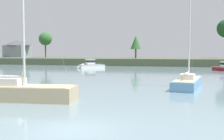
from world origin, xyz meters
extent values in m
plane|color=gray|center=(0.00, 0.00, 0.00)|extent=(525.96, 525.96, 0.00)
cube|color=#4C563D|center=(0.00, 86.70, 1.06)|extent=(236.68, 42.63, 2.13)
cube|color=white|center=(-18.26, 52.74, 0.21)|extent=(6.38, 6.09, 1.43)
cone|color=white|center=(-20.66, 50.55, 0.21)|extent=(2.75, 2.77, 2.09)
cube|color=black|center=(-18.26, 52.74, 0.89)|extent=(6.54, 6.25, 0.05)
cube|color=silver|center=(-18.59, 52.44, 1.59)|extent=(2.79, 2.78, 1.33)
cube|color=#19232D|center=(-18.59, 52.44, 1.72)|extent=(2.85, 2.83, 0.48)
cube|color=beige|center=(-18.59, 52.44, 2.28)|extent=(3.18, 3.16, 0.06)
cylinder|color=silver|center=(-18.59, 52.44, 3.01)|extent=(0.03, 0.03, 1.40)
cube|color=tan|center=(-7.69, 6.29, 0.17)|extent=(9.90, 3.85, 1.96)
cube|color=#CCB78E|center=(-7.69, 6.29, 1.17)|extent=(9.28, 3.46, 0.04)
cube|color=silver|center=(-8.17, 6.22, 1.48)|extent=(2.32, 1.92, 0.58)
cylinder|color=silver|center=(-6.92, 6.39, 6.73)|extent=(0.19, 0.19, 11.08)
cylinder|color=silver|center=(-8.83, 6.13, 1.87)|extent=(3.84, 0.67, 0.15)
cylinder|color=silver|center=(-8.83, 6.13, 1.92)|extent=(3.46, 0.61, 0.14)
cylinder|color=#999999|center=(-5.01, 6.65, 6.71)|extent=(3.84, 0.54, 11.03)
cube|color=#669ECC|center=(5.54, 18.45, 0.14)|extent=(3.41, 9.12, 1.59)
cube|color=#CCB78E|center=(5.54, 18.45, 0.95)|extent=(3.07, 8.55, 0.04)
cube|color=silver|center=(5.48, 18.01, 1.24)|extent=(1.69, 2.13, 0.53)
cylinder|color=silver|center=(5.63, 19.16, 6.28)|extent=(0.18, 0.18, 10.61)
cylinder|color=silver|center=(5.40, 17.39, 1.61)|extent=(0.61, 3.55, 0.14)
cylinder|color=silver|center=(5.40, 17.39, 1.66)|extent=(0.56, 3.19, 0.14)
cylinder|color=#999999|center=(5.87, 20.92, 6.25)|extent=(0.48, 3.55, 10.56)
cylinder|color=brown|center=(-51.07, 86.88, 5.36)|extent=(0.54, 0.54, 6.46)
sphere|color=#2D602D|center=(-51.07, 86.88, 9.79)|extent=(5.36, 5.36, 5.36)
cylinder|color=brown|center=(-11.56, 78.20, 4.70)|extent=(0.51, 0.51, 5.15)
cone|color=#2D602D|center=(-11.56, 78.20, 7.52)|extent=(3.68, 3.68, 4.50)
cube|color=gray|center=(-65.95, 89.04, 4.70)|extent=(9.39, 8.10, 5.15)
pyramid|color=#47474C|center=(-65.95, 89.04, 8.40)|extent=(10.14, 8.74, 2.25)
camera|label=1|loc=(5.44, -11.88, 3.71)|focal=42.74mm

